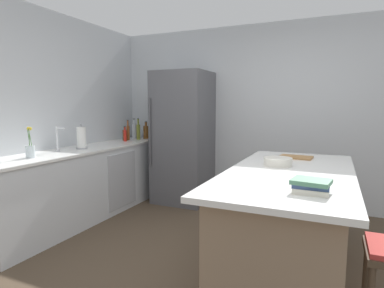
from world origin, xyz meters
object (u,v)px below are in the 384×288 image
at_px(kitchen_island, 288,222).
at_px(cookbook_stack, 311,186).
at_px(flower_vase, 30,149).
at_px(syrup_bottle, 125,135).
at_px(soda_bottle, 134,131).
at_px(olive_oil_bottle, 138,131).
at_px(hot_sauce_bottle, 125,135).
at_px(whiskey_bottle, 146,132).
at_px(refrigerator, 183,138).
at_px(mixing_bowl, 278,162).
at_px(sink_faucet, 58,138).
at_px(vinegar_bottle, 128,132).
at_px(paper_towel_roll, 82,138).
at_px(cutting_board, 296,157).

distance_m(kitchen_island, cookbook_stack, 0.84).
distance_m(kitchen_island, flower_vase, 2.64).
bearing_deg(syrup_bottle, soda_bottle, 93.61).
height_order(olive_oil_bottle, hot_sauce_bottle, olive_oil_bottle).
xyz_separation_m(whiskey_bottle, hot_sauce_bottle, (-0.08, -0.47, -0.02)).
relative_size(hot_sauce_bottle, cookbook_stack, 0.91).
relative_size(flower_vase, cookbook_stack, 1.30).
bearing_deg(syrup_bottle, hot_sauce_bottle, -52.22).
relative_size(refrigerator, cookbook_stack, 7.79).
bearing_deg(mixing_bowl, sink_faucet, -176.52).
bearing_deg(vinegar_bottle, whiskey_bottle, 60.66).
bearing_deg(refrigerator, paper_towel_roll, -123.84).
xyz_separation_m(olive_oil_bottle, mixing_bowl, (2.39, -1.35, -0.09)).
distance_m(refrigerator, olive_oil_bottle, 0.78).
relative_size(kitchen_island, flower_vase, 6.56).
bearing_deg(cookbook_stack, flower_vase, 175.09).
distance_m(soda_bottle, syrup_bottle, 0.29).
height_order(sink_faucet, hot_sauce_bottle, sink_faucet).
distance_m(kitchen_island, paper_towel_roll, 2.65).
distance_m(sink_faucet, mixing_bowl, 2.51).
bearing_deg(sink_faucet, kitchen_island, -0.82).
distance_m(kitchen_island, whiskey_bottle, 3.08).
distance_m(syrup_bottle, mixing_bowl, 2.77).
height_order(flower_vase, cookbook_stack, flower_vase).
distance_m(olive_oil_bottle, cutting_board, 2.63).
xyz_separation_m(flower_vase, cookbook_stack, (2.76, -0.24, -0.05)).
bearing_deg(paper_towel_roll, hot_sauce_bottle, 89.90).
height_order(mixing_bowl, cutting_board, mixing_bowl).
xyz_separation_m(sink_faucet, syrup_bottle, (-0.01, 1.32, -0.07)).
xyz_separation_m(flower_vase, syrup_bottle, (-0.09, 1.77, -0.00)).
bearing_deg(syrup_bottle, flower_vase, -87.04).
xyz_separation_m(whiskey_bottle, vinegar_bottle, (-0.16, -0.28, 0.01)).
xyz_separation_m(kitchen_island, vinegar_bottle, (-2.65, 1.45, 0.57)).
distance_m(sink_faucet, hot_sauce_bottle, 1.22).
bearing_deg(olive_oil_bottle, cutting_board, -18.84).
bearing_deg(hot_sauce_bottle, vinegar_bottle, 113.08).
bearing_deg(olive_oil_bottle, mixing_bowl, -29.56).
height_order(sink_faucet, mixing_bowl, sink_faucet).
distance_m(whiskey_bottle, mixing_bowl, 2.81).
relative_size(soda_bottle, syrup_bottle, 1.48).
bearing_deg(flower_vase, kitchen_island, 9.08).
xyz_separation_m(paper_towel_roll, olive_oil_bottle, (0.05, 1.20, -0.00)).
bearing_deg(refrigerator, kitchen_island, -42.05).
distance_m(syrup_bottle, cutting_board, 2.70).
bearing_deg(paper_towel_roll, flower_vase, -88.93).
distance_m(soda_bottle, olive_oil_bottle, 0.17).
height_order(soda_bottle, vinegar_bottle, soda_bottle).
xyz_separation_m(kitchen_island, paper_towel_roll, (-2.57, 0.35, 0.58)).
bearing_deg(hot_sauce_bottle, flower_vase, -89.57).
height_order(refrigerator, hot_sauce_bottle, refrigerator).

